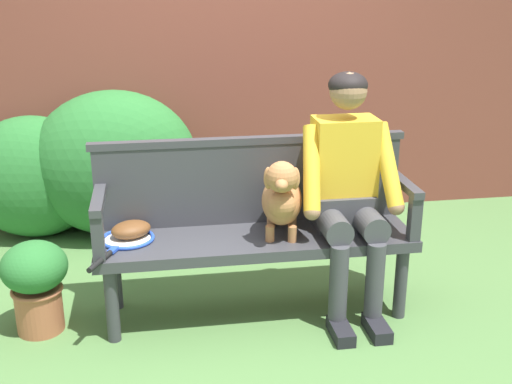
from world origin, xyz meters
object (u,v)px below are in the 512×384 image
(garden_bench, at_px, (256,246))
(person_seated, at_px, (347,184))
(dog_on_bench, at_px, (282,197))
(tennis_racket, at_px, (125,240))
(baseball_glove, at_px, (131,230))
(potted_plant, at_px, (36,281))

(garden_bench, relative_size, person_seated, 1.29)
(dog_on_bench, bearing_deg, tennis_racket, 175.71)
(dog_on_bench, height_order, tennis_racket, dog_on_bench)
(baseball_glove, height_order, potted_plant, baseball_glove)
(person_seated, xyz_separation_m, dog_on_bench, (-0.37, -0.04, -0.04))
(person_seated, distance_m, tennis_racket, 1.23)
(baseball_glove, xyz_separation_m, potted_plant, (-0.51, -0.09, -0.22))
(garden_bench, relative_size, baseball_glove, 7.85)
(potted_plant, bearing_deg, baseball_glove, 9.64)
(person_seated, height_order, tennis_racket, person_seated)
(garden_bench, height_order, person_seated, person_seated)
(dog_on_bench, height_order, baseball_glove, dog_on_bench)
(garden_bench, height_order, baseball_glove, baseball_glove)
(potted_plant, bearing_deg, dog_on_bench, -1.67)
(person_seated, height_order, baseball_glove, person_seated)
(tennis_racket, bearing_deg, person_seated, -1.25)
(person_seated, relative_size, tennis_racket, 2.33)
(garden_bench, bearing_deg, baseball_glove, 173.39)
(garden_bench, bearing_deg, tennis_racket, 178.69)
(person_seated, xyz_separation_m, baseball_glove, (-1.17, 0.09, -0.22))
(dog_on_bench, xyz_separation_m, potted_plant, (-1.31, 0.04, -0.41))
(tennis_racket, bearing_deg, garden_bench, -1.31)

